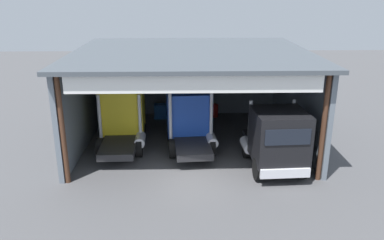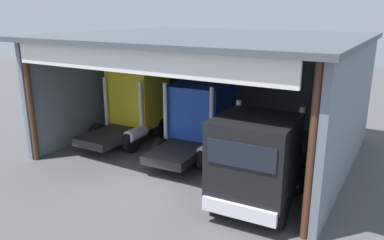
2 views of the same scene
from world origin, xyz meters
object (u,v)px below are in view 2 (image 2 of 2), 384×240
object	(u,v)px
truck_yellow_center_left_bay	(135,103)
truck_black_center_right_bay	(257,160)
truck_blue_center_bay	(199,118)
oil_drum	(274,122)
tool_cart	(212,113)

from	to	relation	value
truck_yellow_center_left_bay	truck_black_center_right_bay	size ratio (longest dim) A/B	0.93
truck_blue_center_bay	oil_drum	xyz separation A→B (m)	(1.82, 5.22, -1.25)
truck_yellow_center_left_bay	truck_blue_center_bay	xyz separation A→B (m)	(3.80, -0.14, -0.20)
truck_blue_center_bay	tool_cart	size ratio (longest dim) A/B	5.26
oil_drum	tool_cart	xyz separation A→B (m)	(-3.72, -0.26, 0.05)
truck_yellow_center_left_bay	oil_drum	size ratio (longest dim) A/B	5.70
truck_blue_center_bay	tool_cart	world-z (taller)	truck_blue_center_bay
truck_blue_center_bay	truck_yellow_center_left_bay	bearing A→B (deg)	173.67
truck_yellow_center_left_bay	truck_blue_center_bay	bearing A→B (deg)	-3.53
truck_black_center_right_bay	oil_drum	size ratio (longest dim) A/B	6.10
oil_drum	tool_cart	size ratio (longest dim) A/B	0.89
oil_drum	tool_cart	world-z (taller)	tool_cart
truck_yellow_center_left_bay	truck_black_center_right_bay	xyz separation A→B (m)	(7.94, -3.59, -0.19)
truck_yellow_center_left_bay	oil_drum	bearing A→B (deg)	40.67
truck_black_center_right_bay	truck_yellow_center_left_bay	bearing A→B (deg)	-27.39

